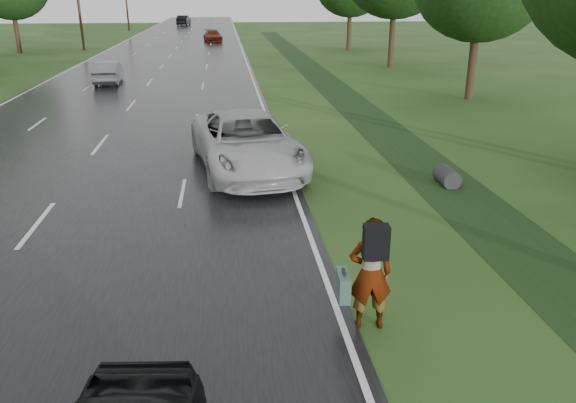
% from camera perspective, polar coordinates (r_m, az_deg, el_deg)
% --- Properties ---
extents(road, '(14.00, 180.00, 0.04)m').
position_cam_1_polar(road, '(51.20, -12.16, 13.88)').
color(road, black).
rests_on(road, ground).
extents(edge_stripe_east, '(0.12, 180.00, 0.01)m').
position_cam_1_polar(edge_stripe_east, '(51.01, -4.36, 14.27)').
color(edge_stripe_east, silver).
rests_on(edge_stripe_east, road).
extents(edge_stripe_west, '(0.12, 180.00, 0.01)m').
position_cam_1_polar(edge_stripe_west, '(52.28, -19.74, 13.32)').
color(edge_stripe_west, silver).
rests_on(edge_stripe_west, road).
extents(center_line, '(0.12, 180.00, 0.01)m').
position_cam_1_polar(center_line, '(51.20, -12.16, 13.91)').
color(center_line, silver).
rests_on(center_line, road).
extents(drainage_ditch, '(2.20, 120.00, 0.56)m').
position_cam_1_polar(drainage_ditch, '(25.86, 8.73, 7.99)').
color(drainage_ditch, black).
rests_on(drainage_ditch, ground).
extents(pedestrian, '(0.94, 0.87, 2.06)m').
position_cam_1_polar(pedestrian, '(9.71, 8.23, -7.13)').
color(pedestrian, '#A5998C').
rests_on(pedestrian, ground).
extents(white_pickup, '(3.99, 6.97, 1.83)m').
position_cam_1_polar(white_pickup, '(18.35, -4.20, 6.00)').
color(white_pickup, '#BABABA').
rests_on(white_pickup, road).
extents(silver_sedan, '(1.65, 4.25, 1.38)m').
position_cam_1_polar(silver_sedan, '(38.52, -17.78, 12.39)').
color(silver_sedan, gray).
rests_on(silver_sedan, road).
extents(far_car_red, '(2.48, 4.78, 1.32)m').
position_cam_1_polar(far_car_red, '(69.29, -7.65, 16.33)').
color(far_car_red, maroon).
rests_on(far_car_red, road).
extents(far_car_dark, '(2.30, 5.28, 1.69)m').
position_cam_1_polar(far_car_dark, '(104.99, -10.55, 17.64)').
color(far_car_dark, black).
rests_on(far_car_dark, road).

